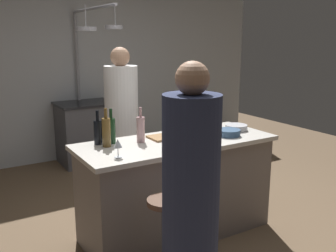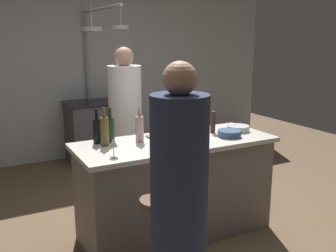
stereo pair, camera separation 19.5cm
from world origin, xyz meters
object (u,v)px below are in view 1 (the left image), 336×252
object	(u,v)px
bar_stool_left	(165,238)
wine_bottle_rose	(141,129)
stove_range	(86,133)
pepper_mill	(212,121)
wine_bottle_dark	(98,131)
wine_bottle_red	(111,130)
mixing_bowl_steel	(236,127)
wine_bottle_amber	(106,132)
guest_left	(191,208)
cutting_board	(167,137)
mixing_bowl_blue	(229,133)
potted_plant	(245,152)
wine_glass_near_left_guest	(203,129)
wine_glass_near_right_guest	(118,144)
chef	(122,132)

from	to	relation	value
bar_stool_left	wine_bottle_rose	xyz separation A→B (m)	(0.19, 0.73, 0.64)
stove_range	pepper_mill	distance (m)	2.48
wine_bottle_dark	wine_bottle_red	size ratio (longest dim) A/B	0.98
mixing_bowl_steel	wine_bottle_amber	bearing A→B (deg)	174.98
bar_stool_left	guest_left	xyz separation A→B (m)	(-0.04, -0.37, 0.40)
cutting_board	wine_bottle_red	distance (m)	0.52
mixing_bowl_blue	potted_plant	bearing A→B (deg)	41.17
cutting_board	wine_bottle_rose	size ratio (longest dim) A/B	1.04
potted_plant	wine_glass_near_left_guest	world-z (taller)	wine_glass_near_left_guest
cutting_board	wine_bottle_rose	bearing A→B (deg)	-177.17
mixing_bowl_blue	mixing_bowl_steel	xyz separation A→B (m)	(0.21, 0.13, -0.00)
guest_left	wine_bottle_amber	size ratio (longest dim) A/B	5.09
wine_glass_near_left_guest	wine_glass_near_right_guest	bearing A→B (deg)	-174.69
wine_glass_near_left_guest	wine_bottle_amber	bearing A→B (deg)	163.23
bar_stool_left	mixing_bowl_steel	world-z (taller)	mixing_bowl_steel
potted_plant	mixing_bowl_blue	bearing A→B (deg)	-138.83
guest_left	mixing_bowl_steel	xyz separation A→B (m)	(1.23, 1.00, 0.16)
wine_bottle_amber	potted_plant	bearing A→B (deg)	18.57
wine_bottle_rose	wine_glass_near_right_guest	size ratio (longest dim) A/B	2.12
cutting_board	wine_bottle_amber	distance (m)	0.59
stove_range	potted_plant	xyz separation A→B (m)	(1.65, -1.56, -0.15)
wine_bottle_amber	mixing_bowl_blue	world-z (taller)	wine_bottle_amber
stove_range	mixing_bowl_blue	xyz separation A→B (m)	(0.50, -2.57, 0.48)
bar_stool_left	pepper_mill	distance (m)	1.33
cutting_board	wine_glass_near_right_guest	xyz separation A→B (m)	(-0.62, -0.32, 0.10)
wine_bottle_dark	chef	bearing A→B (deg)	52.59
stove_range	wine_bottle_red	size ratio (longest dim) A/B	2.94
pepper_mill	wine_bottle_dark	size ratio (longest dim) A/B	0.71
potted_plant	chef	bearing A→B (deg)	178.35
stove_range	wine_glass_near_right_guest	distance (m)	2.78
cutting_board	mixing_bowl_steel	xyz separation A→B (m)	(0.74, -0.11, 0.02)
wine_bottle_dark	wine_bottle_amber	world-z (taller)	wine_bottle_amber
bar_stool_left	wine_bottle_amber	bearing A→B (deg)	99.33
potted_plant	cutting_board	xyz separation A→B (m)	(-1.69, -0.77, 0.61)
bar_stool_left	mixing_bowl_steel	xyz separation A→B (m)	(1.20, 0.63, 0.55)
pepper_mill	cutting_board	bearing A→B (deg)	174.85
bar_stool_left	chef	bearing A→B (deg)	76.20
potted_plant	wine_bottle_red	world-z (taller)	wine_bottle_red
potted_plant	cutting_board	bearing A→B (deg)	-155.48
stove_range	mixing_bowl_blue	world-z (taller)	mixing_bowl_blue
wine_bottle_dark	wine_glass_near_right_guest	bearing A→B (deg)	-91.10
potted_plant	wine_bottle_dark	bearing A→B (deg)	-164.09
cutting_board	wine_glass_near_right_guest	distance (m)	0.71
chef	mixing_bowl_steel	size ratio (longest dim) A/B	7.84
wine_bottle_rose	wine_bottle_amber	world-z (taller)	wine_bottle_amber
wine_glass_near_left_guest	mixing_bowl_steel	distance (m)	0.52
potted_plant	pepper_mill	distance (m)	1.62
wine_bottle_dark	wine_bottle_red	xyz separation A→B (m)	(0.11, -0.03, 0.00)
chef	wine_bottle_red	size ratio (longest dim) A/B	5.62
bar_stool_left	wine_glass_near_right_guest	bearing A→B (deg)	111.35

